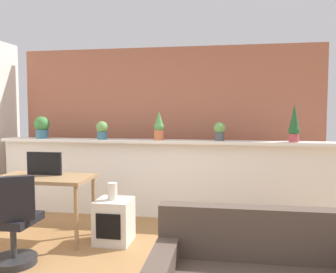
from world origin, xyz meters
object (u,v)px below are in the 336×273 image
(potted_plant_4, at_px, (294,125))
(potted_plant_2, at_px, (159,126))
(side_cube_shelf, at_px, (114,221))
(desk, at_px, (45,183))
(office_chair, at_px, (12,228))
(potted_plant_0, at_px, (42,127))
(potted_plant_3, at_px, (220,131))
(potted_plant_1, at_px, (102,130))
(tv_monitor, at_px, (44,164))
(vase_on_shelf, at_px, (112,191))

(potted_plant_4, bearing_deg, potted_plant_2, 179.60)
(potted_plant_4, height_order, side_cube_shelf, potted_plant_4)
(side_cube_shelf, bearing_deg, desk, -177.93)
(desk, relative_size, office_chair, 1.21)
(desk, bearing_deg, potted_plant_0, 120.20)
(side_cube_shelf, bearing_deg, potted_plant_4, 25.35)
(potted_plant_3, bearing_deg, potted_plant_4, -4.29)
(desk, bearing_deg, office_chair, -84.69)
(potted_plant_0, bearing_deg, potted_plant_3, 0.57)
(potted_plant_1, xyz_separation_m, tv_monitor, (-0.37, -0.97, -0.36))
(desk, bearing_deg, side_cube_shelf, 2.07)
(potted_plant_3, relative_size, vase_on_shelf, 1.30)
(potted_plant_0, distance_m, potted_plant_1, 0.96)
(tv_monitor, bearing_deg, vase_on_shelf, -3.69)
(potted_plant_3, distance_m, potted_plant_4, 0.97)
(potted_plant_2, height_order, tv_monitor, potted_plant_2)
(desk, xyz_separation_m, side_cube_shelf, (0.83, 0.03, -0.42))
(desk, bearing_deg, potted_plant_3, 29.10)
(vase_on_shelf, bearing_deg, potted_plant_1, 115.86)
(potted_plant_1, bearing_deg, vase_on_shelf, -64.14)
(potted_plant_0, relative_size, vase_on_shelf, 1.67)
(tv_monitor, bearing_deg, potted_plant_0, 120.32)
(potted_plant_1, bearing_deg, tv_monitor, -110.80)
(potted_plant_4, bearing_deg, potted_plant_0, 179.26)
(potted_plant_1, bearing_deg, potted_plant_2, 0.21)
(potted_plant_3, xyz_separation_m, office_chair, (-1.93, -1.86, -0.85))
(potted_plant_4, relative_size, side_cube_shelf, 1.01)
(potted_plant_1, xyz_separation_m, potted_plant_4, (2.64, -0.01, 0.09))
(tv_monitor, bearing_deg, potted_plant_3, 26.81)
(office_chair, xyz_separation_m, vase_on_shelf, (0.75, 0.77, 0.21))
(potted_plant_1, relative_size, office_chair, 0.29)
(potted_plant_4, bearing_deg, vase_on_shelf, -154.64)
(office_chair, bearing_deg, vase_on_shelf, 45.80)
(tv_monitor, bearing_deg, side_cube_shelf, -3.26)
(potted_plant_3, bearing_deg, office_chair, -136.03)
(potted_plant_4, bearing_deg, desk, -160.67)
(potted_plant_0, distance_m, potted_plant_4, 3.60)
(potted_plant_2, height_order, vase_on_shelf, potted_plant_2)
(desk, bearing_deg, potted_plant_1, 72.82)
(potted_plant_1, bearing_deg, desk, -107.18)
(desk, distance_m, tv_monitor, 0.24)
(potted_plant_3, distance_m, desk, 2.36)
(potted_plant_1, height_order, potted_plant_4, potted_plant_4)
(potted_plant_0, bearing_deg, potted_plant_1, -2.21)
(potted_plant_1, distance_m, potted_plant_4, 2.64)
(potted_plant_3, xyz_separation_m, potted_plant_4, (0.97, -0.07, 0.09))
(potted_plant_3, xyz_separation_m, vase_on_shelf, (-1.18, -1.09, -0.64))
(potted_plant_4, xyz_separation_m, office_chair, (-2.89, -1.79, -0.95))
(potted_plant_1, relative_size, vase_on_shelf, 1.33)
(side_cube_shelf, bearing_deg, potted_plant_2, 72.23)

